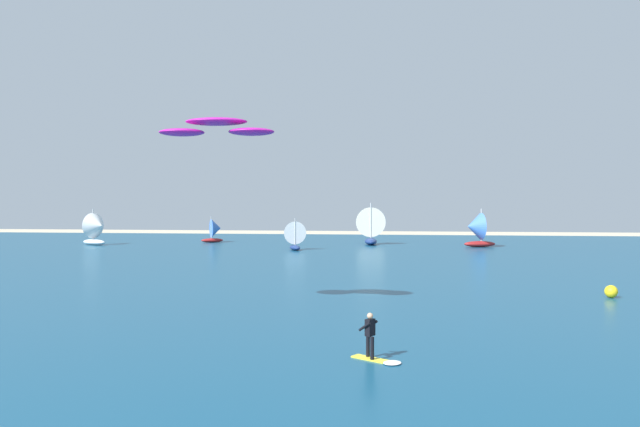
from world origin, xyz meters
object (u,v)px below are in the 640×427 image
Objects in this scene: sailboat_anchored_offshore at (97,229)px; marker_buoy at (611,291)px; sailboat_mid_right at (294,235)px; sailboat_center_horizon at (371,225)px; sailboat_far_left at (475,229)px; kitesurfer at (374,343)px; sailboat_near_shore at (215,230)px; kite at (216,128)px.

sailboat_anchored_offshore reaches higher than marker_buoy.
sailboat_mid_right reaches higher than marker_buoy.
sailboat_center_horizon is 13.32m from sailboat_far_left.
kitesurfer is 0.52× the size of sailboat_mid_right.
sailboat_far_left reaches higher than sailboat_near_shore.
sailboat_mid_right reaches higher than kitesurfer.
sailboat_center_horizon is at bearing 49.66° from sailboat_mid_right.
sailboat_center_horizon is 1.51× the size of sailboat_near_shore.
kite is (-8.24, 8.66, 8.77)m from kitesurfer.
sailboat_center_horizon reaches higher than marker_buoy.
marker_buoy is (23.89, -32.61, -1.32)m from sailboat_mid_right.
sailboat_near_shore is 4.82× the size of marker_buoy.
sailboat_far_left is (47.54, 2.16, 0.03)m from sailboat_anchored_offshore.
kite is 50.47m from sailboat_center_horizon.
marker_buoy is at bearing 49.57° from kitesurfer.
sailboat_far_left is 39.38m from marker_buoy.
sailboat_mid_right is at bearing -9.75° from sailboat_anchored_offshore.
marker_buoy is (50.07, -37.11, -1.75)m from sailboat_anchored_offshore.
kite reaches higher than sailboat_near_shore.
sailboat_mid_right is 13.11m from sailboat_center_horizon.
sailboat_mid_right is 0.79× the size of sailboat_far_left.
kitesurfer is at bearing -130.43° from marker_buoy.
sailboat_center_horizon reaches higher than kitesurfer.
kitesurfer is 64.31m from sailboat_anchored_offshore.
kitesurfer is 49.44m from sailboat_mid_right.
sailboat_center_horizon is 1.15× the size of sailboat_far_left.
sailboat_anchored_offshore is at bearing -171.01° from sailboat_center_horizon.
sailboat_far_left reaches higher than sailboat_anchored_offshore.
sailboat_anchored_offshore is at bearing 122.82° from kite.
sailboat_mid_right is 40.44m from marker_buoy.
marker_buoy is at bearing 18.01° from kite.
kite reaches higher than sailboat_center_horizon.
kitesurfer is at bearing -55.19° from sailboat_anchored_offshore.
sailboat_center_horizon is at bearing 92.02° from kitesurfer.
kite is 24.44m from marker_buoy.
kite is 1.29× the size of sailboat_anchored_offshore.
sailboat_near_shore is (-12.65, 11.35, -0.06)m from sailboat_mid_right.
sailboat_far_left is at bearing -7.86° from sailboat_near_shore.
sailboat_mid_right is 1.03× the size of sailboat_near_shore.
kite is at bearing 133.59° from kitesurfer.
sailboat_near_shore is 34.34m from sailboat_far_left.
kitesurfer is 14.83m from kite.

